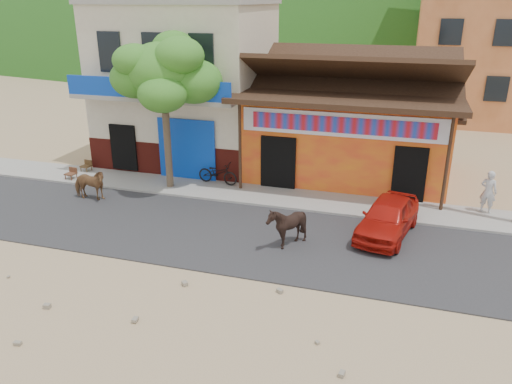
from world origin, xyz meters
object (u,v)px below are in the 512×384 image
at_px(cow_dark, 287,226).
at_px(red_car, 388,217).
at_px(pedestrian, 488,192).
at_px(cafe_chair_right, 70,169).
at_px(cafe_chair_left, 85,162).
at_px(scooter, 218,173).
at_px(tree, 165,113).
at_px(cow_tan, 89,184).

height_order(cow_dark, red_car, cow_dark).
bearing_deg(pedestrian, cow_dark, 58.90).
xyz_separation_m(red_car, cafe_chair_right, (-13.03, 1.46, -0.10)).
bearing_deg(pedestrian, cafe_chair_left, 23.71).
distance_m(scooter, pedestrian, 10.16).
bearing_deg(cow_dark, red_car, 108.88).
bearing_deg(cow_dark, scooter, -150.68).
relative_size(tree, pedestrian, 3.88).
xyz_separation_m(red_car, cafe_chair_left, (-13.03, 2.54, -0.10)).
height_order(scooter, pedestrian, pedestrian).
distance_m(cow_tan, scooter, 5.00).
bearing_deg(red_car, cow_tan, -166.65).
relative_size(pedestrian, cafe_chair_left, 1.82).
relative_size(cow_dark, pedestrian, 0.89).
relative_size(scooter, pedestrian, 1.12).
relative_size(cafe_chair_left, cafe_chair_right, 1.00).
relative_size(pedestrian, cafe_chair_right, 1.81).
relative_size(cow_dark, scooter, 0.79).
distance_m(red_car, cafe_chair_left, 13.27).
relative_size(scooter, cafe_chair_right, 2.02).
bearing_deg(red_car, cafe_chair_right, -173.85).
relative_size(red_car, cafe_chair_left, 4.20).
distance_m(tree, cow_tan, 3.96).
xyz_separation_m(tree, cow_dark, (5.70, -3.62, -2.39)).
bearing_deg(tree, cow_tan, -139.65).
relative_size(cow_dark, red_car, 0.38).
xyz_separation_m(cow_dark, cafe_chair_left, (-10.10, 4.31, -0.18)).
bearing_deg(scooter, tree, 121.71).
relative_size(tree, cafe_chair_left, 7.04).
distance_m(tree, scooter, 3.20).
bearing_deg(pedestrian, red_car, 62.56).
distance_m(red_car, pedestrian, 4.24).
relative_size(red_car, cafe_chair_right, 4.18).
height_order(cow_tan, red_car, same).
xyz_separation_m(cow_tan, pedestrian, (14.26, 2.84, 0.24)).
distance_m(scooter, cafe_chair_left, 6.15).
bearing_deg(red_car, scooter, 171.20).
height_order(cow_tan, cow_dark, cow_dark).
height_order(scooter, cafe_chair_left, scooter).
bearing_deg(scooter, cafe_chair_left, 97.47).
height_order(cow_tan, pedestrian, pedestrian).
distance_m(tree, cow_dark, 7.17).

